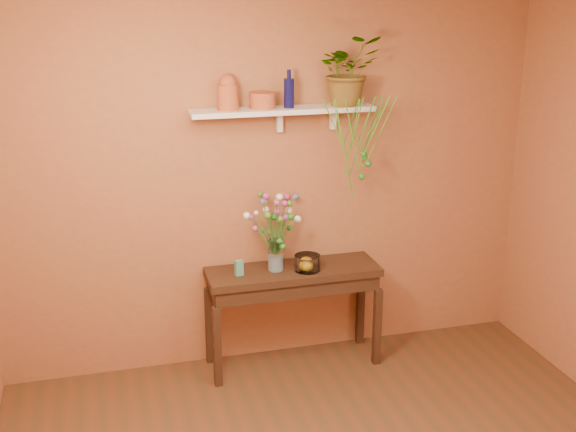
# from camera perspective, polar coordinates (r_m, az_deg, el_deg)

# --- Properties ---
(room) EXTENTS (4.04, 4.04, 2.70)m
(room) POSITION_cam_1_polar(r_m,az_deg,el_deg) (3.49, 6.77, -5.82)
(room) COLOR #57311B
(room) RESTS_ON ground
(sideboard) EXTENTS (1.27, 0.41, 0.77)m
(sideboard) POSITION_cam_1_polar(r_m,az_deg,el_deg) (5.34, 0.41, -5.27)
(sideboard) COLOR #332113
(sideboard) RESTS_ON ground
(wall_shelf) EXTENTS (1.30, 0.24, 0.19)m
(wall_shelf) POSITION_cam_1_polar(r_m,az_deg,el_deg) (5.07, -0.31, 8.31)
(wall_shelf) COLOR white
(wall_shelf) RESTS_ON room
(terracotta_jug) EXTENTS (0.19, 0.19, 0.24)m
(terracotta_jug) POSITION_cam_1_polar(r_m,az_deg,el_deg) (4.95, -4.79, 9.65)
(terracotta_jug) COLOR #B96339
(terracotta_jug) RESTS_ON wall_shelf
(terracotta_pot) EXTENTS (0.19, 0.19, 0.11)m
(terracotta_pot) POSITION_cam_1_polar(r_m,az_deg,el_deg) (5.03, -2.03, 9.12)
(terracotta_pot) COLOR #B96339
(terracotta_pot) RESTS_ON wall_shelf
(blue_bottle) EXTENTS (0.07, 0.07, 0.26)m
(blue_bottle) POSITION_cam_1_polar(r_m,az_deg,el_deg) (5.04, 0.07, 9.74)
(blue_bottle) COLOR #0C0B3B
(blue_bottle) RESTS_ON wall_shelf
(spider_plant) EXTENTS (0.46, 0.40, 0.49)m
(spider_plant) POSITION_cam_1_polar(r_m,az_deg,el_deg) (5.17, 4.78, 11.39)
(spider_plant) COLOR #256E1F
(spider_plant) RESTS_ON wall_shelf
(plant_fronds) EXTENTS (0.56, 0.28, 0.74)m
(plant_fronds) POSITION_cam_1_polar(r_m,az_deg,el_deg) (5.12, 5.80, 5.34)
(plant_fronds) COLOR #256E1F
(plant_fronds) RESTS_ON wall_shelf
(glass_vase) EXTENTS (0.11, 0.11, 0.23)m
(glass_vase) POSITION_cam_1_polar(r_m,az_deg,el_deg) (5.23, -0.99, -3.28)
(glass_vase) COLOR white
(glass_vase) RESTS_ON sideboard
(bouquet) EXTENTS (0.47, 0.40, 0.46)m
(bouquet) POSITION_cam_1_polar(r_m,az_deg,el_deg) (5.15, -0.91, 0.01)
(bouquet) COLOR #386B28
(bouquet) RESTS_ON glass_vase
(glass_bowl) EXTENTS (0.19, 0.19, 0.11)m
(glass_bowl) POSITION_cam_1_polar(r_m,az_deg,el_deg) (5.25, 1.54, -3.76)
(glass_bowl) COLOR white
(glass_bowl) RESTS_ON sideboard
(lemon) EXTENTS (0.08, 0.08, 0.08)m
(lemon) POSITION_cam_1_polar(r_m,az_deg,el_deg) (5.24, 1.45, -3.91)
(lemon) COLOR yellow
(lemon) RESTS_ON glass_bowl
(carton) EXTENTS (0.06, 0.05, 0.11)m
(carton) POSITION_cam_1_polar(r_m,az_deg,el_deg) (5.17, -3.89, -4.10)
(carton) COLOR teal
(carton) RESTS_ON sideboard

